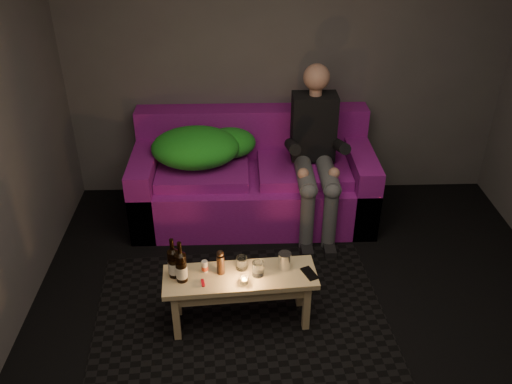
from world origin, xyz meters
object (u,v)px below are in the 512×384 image
at_px(beer_bottle_b, 181,267).
at_px(steel_cup, 285,261).
at_px(beer_bottle_a, 173,263).
at_px(coffee_table, 240,284).
at_px(person, 315,149).
at_px(sofa, 253,180).

distance_m(beer_bottle_b, steel_cup, 0.70).
xyz_separation_m(beer_bottle_a, steel_cup, (0.75, 0.06, -0.05)).
xyz_separation_m(coffee_table, steel_cup, (0.31, 0.07, 0.14)).
distance_m(beer_bottle_a, steel_cup, 0.75).
xyz_separation_m(person, steel_cup, (-0.35, -1.20, -0.25)).
bearing_deg(person, beer_bottle_a, -130.98).
bearing_deg(beer_bottle_a, coffee_table, -1.10).
bearing_deg(steel_cup, sofa, 97.34).
distance_m(person, coffee_table, 1.48).
height_order(coffee_table, beer_bottle_b, beer_bottle_b).
relative_size(coffee_table, beer_bottle_a, 3.53).
bearing_deg(coffee_table, sofa, 84.90).
relative_size(person, coffee_table, 1.33).
bearing_deg(person, beer_bottle_b, -128.49).
xyz_separation_m(beer_bottle_b, steel_cup, (0.69, 0.11, -0.05)).
bearing_deg(beer_bottle_a, beer_bottle_b, -40.39).
distance_m(sofa, person, 0.69).
xyz_separation_m(coffee_table, beer_bottle_b, (-0.39, -0.04, 0.19)).
relative_size(sofa, person, 1.50).
distance_m(coffee_table, beer_bottle_b, 0.43).
distance_m(person, steel_cup, 1.28).
relative_size(person, beer_bottle_b, 4.57).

